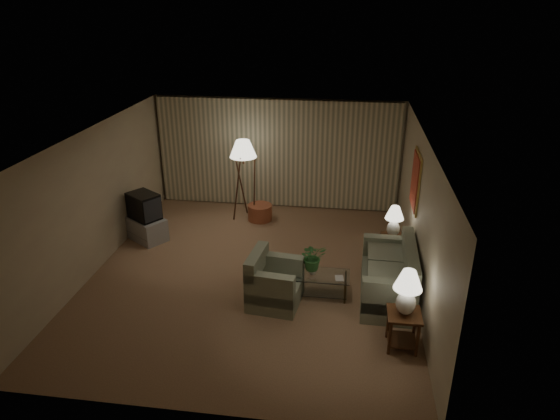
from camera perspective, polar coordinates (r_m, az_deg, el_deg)
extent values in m
plane|color=tan|center=(9.66, -3.21, -7.27)|extent=(7.00, 7.00, 0.00)
cube|color=beige|center=(12.29, -0.26, 6.51)|extent=(6.00, 0.04, 2.70)
cube|color=beige|center=(10.04, -20.45, 1.02)|extent=(0.04, 7.00, 2.70)
cube|color=beige|center=(8.99, 15.72, -0.94)|extent=(0.04, 7.00, 2.70)
cube|color=white|center=(8.60, -3.62, 8.38)|extent=(6.00, 7.00, 0.04)
cube|color=beige|center=(12.22, -0.32, 6.40)|extent=(5.85, 0.12, 2.65)
cube|color=gold|center=(9.58, 15.28, 3.20)|extent=(0.03, 0.90, 1.10)
cube|color=#AB1F20|center=(9.57, 15.13, 3.21)|extent=(0.02, 0.80, 1.00)
cube|color=gray|center=(9.06, 12.10, -8.57)|extent=(1.82, 0.98, 0.41)
cube|color=gray|center=(8.71, -0.56, -9.46)|extent=(1.08, 1.04, 0.39)
cube|color=#331C0E|center=(7.75, 14.03, -11.52)|extent=(0.50, 0.50, 0.04)
cube|color=#331C0E|center=(8.01, 13.71, -14.22)|extent=(0.42, 0.42, 0.02)
cylinder|color=#331C0E|center=(7.74, 12.44, -14.13)|extent=(0.05, 0.05, 0.56)
cylinder|color=#331C0E|center=(8.06, 12.26, -12.42)|extent=(0.05, 0.05, 0.56)
cylinder|color=#331C0E|center=(7.79, 15.44, -14.20)|extent=(0.05, 0.05, 0.56)
cylinder|color=#331C0E|center=(8.10, 15.13, -12.50)|extent=(0.05, 0.05, 0.56)
cube|color=#331C0E|center=(9.98, 12.73, -3.00)|extent=(0.45, 0.37, 0.04)
cube|color=#331C0E|center=(10.19, 12.50, -5.32)|extent=(0.38, 0.32, 0.02)
cylinder|color=#331C0E|center=(9.98, 11.64, -4.84)|extent=(0.05, 0.05, 0.56)
cylinder|color=#331C0E|center=(10.23, 11.57, -4.12)|extent=(0.05, 0.05, 0.56)
cylinder|color=#331C0E|center=(10.02, 13.62, -4.93)|extent=(0.05, 0.05, 0.56)
cylinder|color=#331C0E|center=(10.26, 13.49, -4.21)|extent=(0.05, 0.05, 0.56)
ellipsoid|color=silver|center=(7.63, 14.18, -10.26)|extent=(0.29, 0.29, 0.37)
cylinder|color=silver|center=(7.51, 14.35, -8.83)|extent=(0.03, 0.03, 0.08)
cone|color=beige|center=(7.43, 14.48, -7.73)|extent=(0.42, 0.42, 0.29)
ellipsoid|color=silver|center=(9.91, 12.82, -2.08)|extent=(0.25, 0.25, 0.32)
cylinder|color=silver|center=(9.83, 12.92, -1.06)|extent=(0.03, 0.03, 0.07)
cone|color=beige|center=(9.77, 13.00, -0.29)|extent=(0.36, 0.36, 0.25)
cube|color=silver|center=(8.84, 4.71, -7.42)|extent=(1.01, 0.55, 0.02)
cube|color=silver|center=(9.00, 4.65, -9.10)|extent=(0.93, 0.48, 0.01)
cylinder|color=#392D17|center=(8.80, 1.73, -9.08)|extent=(0.04, 0.04, 0.40)
cylinder|color=#392D17|center=(9.14, 2.02, -7.72)|extent=(0.04, 0.04, 0.40)
cylinder|color=#392D17|center=(8.77, 7.44, -9.42)|extent=(0.04, 0.04, 0.40)
cylinder|color=#392D17|center=(9.11, 7.49, -8.04)|extent=(0.04, 0.04, 0.40)
cube|color=#9E9EA0|center=(11.22, -15.01, -2.06)|extent=(1.38, 1.36, 0.50)
cube|color=black|center=(11.01, -15.30, 0.44)|extent=(1.09, 1.08, 0.56)
cylinder|color=#331C0E|center=(11.47, -4.22, 5.95)|extent=(0.04, 0.04, 0.28)
cone|color=beige|center=(11.40, -4.26, 7.01)|extent=(0.62, 0.62, 0.39)
cylinder|color=#9F5536|center=(11.80, -2.30, -0.26)|extent=(0.74, 0.74, 0.38)
imported|color=white|center=(8.80, 3.75, -6.93)|extent=(0.14, 0.14, 0.14)
imported|color=#357838|center=(8.65, 3.80, -5.13)|extent=(0.55, 0.51, 0.50)
imported|color=olive|center=(8.74, 6.32, -7.76)|extent=(0.17, 0.21, 0.02)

